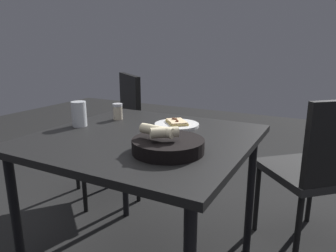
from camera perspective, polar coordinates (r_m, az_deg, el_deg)
The scene contains 7 objects.
dining_table at distance 1.41m, azimuth -4.41°, elevation -4.37°, with size 0.90×0.93×0.72m.
pizza_plate at distance 1.54m, azimuth 1.61°, elevation 0.31°, with size 0.22×0.22×0.04m.
bread_basket at distance 1.16m, azimuth -0.06°, elevation -3.42°, with size 0.27×0.27×0.11m.
beer_glass at distance 1.59m, azimuth -16.06°, elevation 1.95°, with size 0.07×0.07×0.12m.
pepper_shaker at distance 1.70m, azimuth -9.25°, elevation 2.49°, with size 0.05×0.05×0.09m.
chair_near at distance 2.31m, azimuth -9.72°, elevation -0.24°, with size 0.62×0.62×0.91m.
chair_spare at distance 1.78m, azimuth 26.47°, elevation -6.54°, with size 0.62×0.62×0.87m.
Camera 1 is at (-1.12, -0.72, 1.11)m, focal length 33.05 mm.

